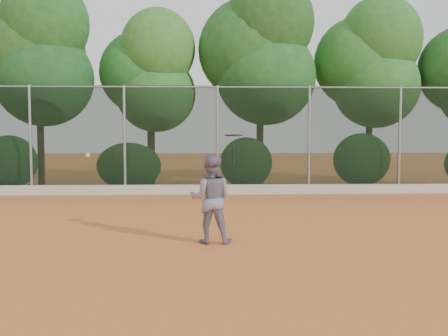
{
  "coord_description": "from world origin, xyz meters",
  "views": [
    {
      "loc": [
        -0.36,
        -9.2,
        1.96
      ],
      "look_at": [
        0.0,
        1.0,
        1.25
      ],
      "focal_mm": 40.0,
      "sensor_mm": 36.0,
      "label": 1
    }
  ],
  "objects": [
    {
      "name": "tennis_player",
      "position": [
        -0.28,
        -0.35,
        0.79
      ],
      "size": [
        0.82,
        0.67,
        1.58
      ],
      "primitive_type": "imported",
      "rotation": [
        0.0,
        0.0,
        3.05
      ],
      "color": "slate",
      "rests_on": "ground"
    },
    {
      "name": "ground",
      "position": [
        0.0,
        0.0,
        0.0
      ],
      "size": [
        80.0,
        80.0,
        0.0
      ],
      "primitive_type": "plane",
      "color": "#C96D2F",
      "rests_on": "ground"
    },
    {
      "name": "foliage_backdrop",
      "position": [
        -0.55,
        8.98,
        4.4
      ],
      "size": [
        23.7,
        3.63,
        7.55
      ],
      "color": "#3F2718",
      "rests_on": "ground"
    },
    {
      "name": "chainlink_fence",
      "position": [
        -0.0,
        7.0,
        1.86
      ],
      "size": [
        24.09,
        0.09,
        3.5
      ],
      "color": "black",
      "rests_on": "ground"
    },
    {
      "name": "tennis_ball_in_flight",
      "position": [
        -2.38,
        -0.65,
        1.59
      ],
      "size": [
        0.07,
        0.07,
        0.07
      ],
      "color": "#DEF237",
      "rests_on": "ground"
    },
    {
      "name": "concrete_curb",
      "position": [
        0.0,
        6.82,
        0.15
      ],
      "size": [
        24.0,
        0.2,
        0.3
      ],
      "primitive_type": "cube",
      "color": "beige",
      "rests_on": "ground"
    },
    {
      "name": "tennis_racket",
      "position": [
        0.12,
        -0.48,
        1.89
      ],
      "size": [
        0.34,
        0.34,
        0.53
      ],
      "color": "black",
      "rests_on": "ground"
    }
  ]
}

